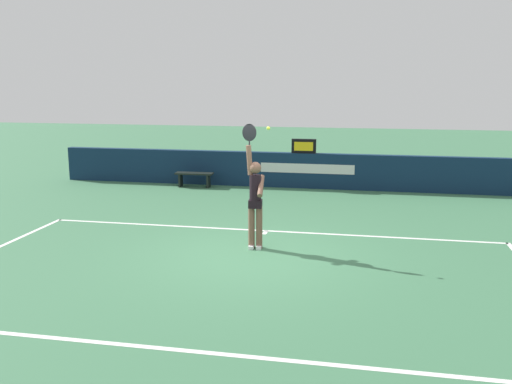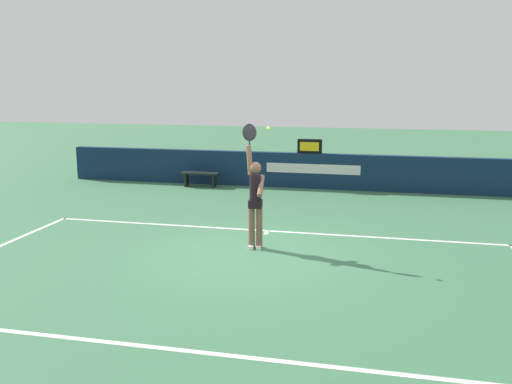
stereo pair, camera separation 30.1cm
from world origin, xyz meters
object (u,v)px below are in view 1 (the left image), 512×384
object	(u,v)px
speed_display	(304,146)
tennis_ball	(268,128)
tennis_player	(255,197)
courtside_bench_near	(194,176)

from	to	relation	value
speed_display	tennis_ball	size ratio (longest dim) A/B	11.34
tennis_player	courtside_bench_near	distance (m)	6.95
tennis_player	courtside_bench_near	world-z (taller)	tennis_player
speed_display	tennis_player	xyz separation A→B (m)	(-0.21, -6.68, -0.27)
tennis_player	courtside_bench_near	bearing A→B (deg)	117.59
speed_display	tennis_ball	distance (m)	6.89
tennis_player	tennis_ball	xyz separation A→B (m)	(0.28, -0.12, 1.39)
speed_display	tennis_player	bearing A→B (deg)	-91.83
courtside_bench_near	tennis_player	bearing A→B (deg)	-62.41
courtside_bench_near	speed_display	bearing A→B (deg)	9.22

